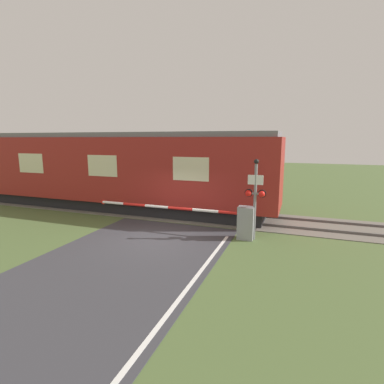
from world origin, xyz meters
TOP-DOWN VIEW (x-y plane):
  - ground_plane at (0.00, 0.00)m, footprint 80.00×80.00m
  - track_bed at (0.00, 3.71)m, footprint 36.00×3.20m
  - train at (-4.11, 3.71)m, footprint 16.81×2.85m
  - crossing_barrier at (2.61, 1.00)m, footprint 6.82×0.44m
  - signal_post at (3.52, 1.07)m, footprint 0.79×0.26m

SIDE VIEW (x-z plane):
  - ground_plane at x=0.00m, z-range 0.00..0.00m
  - track_bed at x=0.00m, z-range -0.04..0.09m
  - crossing_barrier at x=2.61m, z-range 0.07..1.33m
  - signal_post at x=3.52m, z-range 0.22..3.27m
  - train at x=-4.11m, z-range 0.05..4.14m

